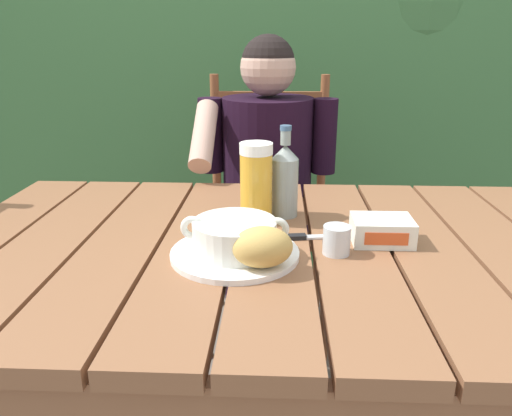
{
  "coord_description": "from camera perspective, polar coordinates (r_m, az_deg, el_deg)",
  "views": [
    {
      "loc": [
        0.01,
        -0.99,
        1.19
      ],
      "look_at": [
        -0.04,
        0.02,
        0.83
      ],
      "focal_mm": 34.25,
      "sensor_mm": 36.0,
      "label": 1
    }
  ],
  "objects": [
    {
      "name": "soup_bowl",
      "position": [
        0.99,
        -2.51,
        -3.18
      ],
      "size": [
        0.22,
        0.17,
        0.07
      ],
      "color": "white",
      "rests_on": "serving_plate"
    },
    {
      "name": "butter_tub",
      "position": [
        1.1,
        14.49,
        -2.53
      ],
      "size": [
        0.13,
        0.1,
        0.05
      ],
      "color": "white",
      "rests_on": "dining_table"
    },
    {
      "name": "hedge_backdrop",
      "position": [
        2.75,
        6.25,
        14.55
      ],
      "size": [
        4.21,
        0.95,
        2.03
      ],
      "color": "#3C6B3C",
      "rests_on": "ground_plane"
    },
    {
      "name": "person_eating",
      "position": [
        1.74,
        1.18,
        3.29
      ],
      "size": [
        0.48,
        0.47,
        1.2
      ],
      "color": "black",
      "rests_on": "ground_plane"
    },
    {
      "name": "table_knife",
      "position": [
        1.09,
        5.69,
        -3.38
      ],
      "size": [
        0.16,
        0.04,
        0.01
      ],
      "color": "silver",
      "rests_on": "dining_table"
    },
    {
      "name": "dining_table",
      "position": [
        1.11,
        1.96,
        -8.13
      ],
      "size": [
        1.49,
        0.9,
        0.76
      ],
      "color": "brown",
      "rests_on": "ground_plane"
    },
    {
      "name": "bread_roll",
      "position": [
        0.92,
        0.74,
        -4.56
      ],
      "size": [
        0.13,
        0.1,
        0.08
      ],
      "color": "tan",
      "rests_on": "serving_plate"
    },
    {
      "name": "beer_glass",
      "position": [
        1.17,
        0.01,
        2.99
      ],
      "size": [
        0.08,
        0.08,
        0.19
      ],
      "color": "gold",
      "rests_on": "dining_table"
    },
    {
      "name": "beer_bottle",
      "position": [
        1.21,
        3.38,
        3.38
      ],
      "size": [
        0.07,
        0.07,
        0.23
      ],
      "color": "gray",
      "rests_on": "dining_table"
    },
    {
      "name": "serving_plate",
      "position": [
        1.0,
        -2.48,
        -5.29
      ],
      "size": [
        0.26,
        0.26,
        0.01
      ],
      "color": "white",
      "rests_on": "dining_table"
    },
    {
      "name": "water_glass_small",
      "position": [
        1.02,
        9.39,
        -3.7
      ],
      "size": [
        0.06,
        0.06,
        0.06
      ],
      "color": "silver",
      "rests_on": "dining_table"
    },
    {
      "name": "chair_near_diner",
      "position": [
        2.0,
        1.38,
        -0.71
      ],
      "size": [
        0.48,
        0.44,
        1.05
      ],
      "color": "brown",
      "rests_on": "ground_plane"
    }
  ]
}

